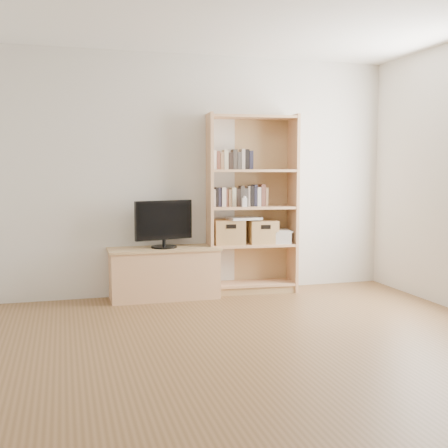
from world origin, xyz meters
name	(u,v)px	position (x,y,z in m)	size (l,w,h in m)	color
floor	(277,367)	(0.00, 0.00, 0.00)	(4.50, 5.00, 0.01)	brown
back_wall	(195,175)	(0.00, 2.50, 1.30)	(4.50, 0.02, 2.60)	silver
tv_stand	(164,274)	(-0.39, 2.29, 0.26)	(1.13, 0.42, 0.52)	tan
bookshelf	(252,204)	(0.60, 2.33, 0.98)	(0.98, 0.35, 1.97)	tan
television	(164,224)	(-0.39, 2.29, 0.79)	(0.64, 0.05, 0.50)	black
books_row_mid	(251,196)	(0.61, 2.35, 1.08)	(0.87, 0.17, 0.23)	#AF9F95
books_row_upper	(232,161)	(0.39, 2.36, 1.46)	(0.36, 0.13, 0.19)	#AF9F95
baby_monitor	(245,202)	(0.49, 2.22, 1.01)	(0.05, 0.03, 0.10)	white
basket_left	(229,232)	(0.34, 2.34, 0.68)	(0.33, 0.27, 0.27)	#AC844D
basket_right	(262,232)	(0.72, 2.31, 0.67)	(0.31, 0.26, 0.26)	#AC844D
laptop	(244,218)	(0.51, 2.31, 0.83)	(0.35, 0.24, 0.03)	silver
magazine_stack	(281,237)	(0.94, 2.29, 0.61)	(0.19, 0.28, 0.13)	beige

